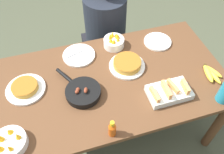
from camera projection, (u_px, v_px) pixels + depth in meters
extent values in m
plane|color=#474C38|center=(112.00, 128.00, 2.20)|extent=(14.00, 14.00, 0.00)
cube|color=brown|center=(112.00, 81.00, 1.67)|extent=(1.61, 0.88, 0.03)
cylinder|color=brown|center=(218.00, 124.00, 1.85)|extent=(0.07, 0.07, 0.68)
cylinder|color=brown|center=(16.00, 94.00, 2.03)|extent=(0.07, 0.07, 0.68)
cylinder|color=brown|center=(174.00, 57.00, 2.31)|extent=(0.07, 0.07, 0.68)
ellipsoid|color=yellow|center=(208.00, 73.00, 1.66)|extent=(0.07, 0.17, 0.04)
ellipsoid|color=yellow|center=(212.00, 74.00, 1.66)|extent=(0.05, 0.19, 0.04)
ellipsoid|color=yellow|center=(213.00, 71.00, 1.68)|extent=(0.09, 0.15, 0.03)
cylinder|color=#4C3819|center=(205.00, 66.00, 1.71)|extent=(0.02, 0.02, 0.04)
cube|color=silver|center=(169.00, 92.00, 1.55)|extent=(0.28, 0.17, 0.05)
cube|color=#F29E56|center=(155.00, 94.00, 1.49)|extent=(0.03, 0.11, 0.04)
cube|color=#F29E56|center=(166.00, 90.00, 1.51)|extent=(0.02, 0.13, 0.05)
cube|color=#F29E56|center=(173.00, 86.00, 1.53)|extent=(0.04, 0.12, 0.04)
cube|color=#F29E56|center=(185.00, 87.00, 1.52)|extent=(0.03, 0.10, 0.05)
cylinder|color=black|center=(84.00, 94.00, 1.57)|extent=(0.23, 0.23, 0.01)
cylinder|color=black|center=(83.00, 92.00, 1.55)|extent=(0.23, 0.23, 0.04)
cylinder|color=black|center=(64.00, 76.00, 1.63)|extent=(0.10, 0.15, 0.02)
ellipsoid|color=brown|center=(78.00, 90.00, 1.52)|extent=(0.04, 0.04, 0.03)
ellipsoid|color=brown|center=(77.00, 92.00, 1.51)|extent=(0.04, 0.04, 0.03)
ellipsoid|color=brown|center=(86.00, 90.00, 1.51)|extent=(0.04, 0.05, 0.03)
cylinder|color=white|center=(26.00, 89.00, 1.59)|extent=(0.26, 0.26, 0.02)
cylinder|color=gold|center=(25.00, 87.00, 1.57)|extent=(0.17, 0.17, 0.03)
cylinder|color=#9B601E|center=(24.00, 85.00, 1.56)|extent=(0.17, 0.17, 0.00)
cylinder|color=white|center=(127.00, 66.00, 1.73)|extent=(0.26, 0.26, 0.02)
cylinder|color=gold|center=(127.00, 63.00, 1.70)|extent=(0.20, 0.20, 0.04)
cylinder|color=#9B601E|center=(127.00, 61.00, 1.69)|extent=(0.20, 0.20, 0.00)
cylinder|color=white|center=(158.00, 42.00, 1.89)|extent=(0.22, 0.22, 0.02)
cylinder|color=#B2B2B7|center=(157.00, 43.00, 1.86)|extent=(0.01, 0.13, 0.01)
cube|color=#B2B2B7|center=(152.00, 36.00, 1.92)|extent=(0.02, 0.05, 0.00)
cylinder|color=white|center=(79.00, 55.00, 1.79)|extent=(0.24, 0.24, 0.02)
cylinder|color=#B2B2B7|center=(75.00, 54.00, 1.79)|extent=(0.13, 0.05, 0.01)
cube|color=#B2B2B7|center=(85.00, 49.00, 1.82)|extent=(0.06, 0.04, 0.00)
cylinder|color=white|center=(10.00, 143.00, 1.33)|extent=(0.19, 0.19, 0.05)
cone|color=#F4A819|center=(18.00, 136.00, 1.30)|extent=(0.03, 0.03, 0.05)
cone|color=#F4A819|center=(9.00, 132.00, 1.33)|extent=(0.05, 0.05, 0.04)
cone|color=#F4A819|center=(0.00, 138.00, 1.30)|extent=(0.05, 0.05, 0.06)
cone|color=#F4A819|center=(10.00, 148.00, 1.26)|extent=(0.04, 0.04, 0.05)
cylinder|color=white|center=(114.00, 43.00, 1.85)|extent=(0.16, 0.16, 0.07)
cone|color=#F4A819|center=(118.00, 36.00, 1.81)|extent=(0.04, 0.05, 0.06)
cone|color=#F4A819|center=(116.00, 35.00, 1.83)|extent=(0.04, 0.04, 0.04)
cone|color=#F4A819|center=(112.00, 35.00, 1.83)|extent=(0.05, 0.04, 0.06)
cone|color=#F4A819|center=(110.00, 37.00, 1.81)|extent=(0.04, 0.04, 0.05)
cone|color=#F4A819|center=(111.00, 40.00, 1.79)|extent=(0.05, 0.05, 0.04)
cone|color=#F4A819|center=(114.00, 42.00, 1.78)|extent=(0.05, 0.05, 0.05)
cone|color=#F4A819|center=(118.00, 39.00, 1.80)|extent=(0.04, 0.04, 0.04)
cylinder|color=#C64C0F|center=(112.00, 130.00, 1.36)|extent=(0.05, 0.05, 0.08)
cone|color=#C64C0F|center=(112.00, 126.00, 1.32)|extent=(0.05, 0.05, 0.02)
cylinder|color=gold|center=(112.00, 124.00, 1.30)|extent=(0.02, 0.02, 0.03)
cube|color=black|center=(106.00, 57.00, 2.50)|extent=(0.42, 0.42, 0.40)
cylinder|color=#1E232D|center=(105.00, 22.00, 2.15)|extent=(0.38, 0.38, 0.51)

